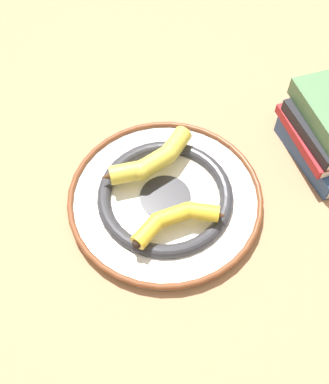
% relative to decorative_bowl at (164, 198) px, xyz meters
% --- Properties ---
extents(ground_plane, '(2.80, 2.80, 0.00)m').
position_rel_decorative_bowl_xyz_m(ground_plane, '(-0.00, -0.00, -0.02)').
color(ground_plane, '#A87A56').
extents(decorative_bowl, '(0.39, 0.39, 0.04)m').
position_rel_decorative_bowl_xyz_m(decorative_bowl, '(0.00, 0.00, 0.00)').
color(decorative_bowl, white).
rests_on(decorative_bowl, ground_plane).
extents(banana_a, '(0.12, 0.16, 0.03)m').
position_rel_decorative_bowl_xyz_m(banana_a, '(-0.06, 0.04, 0.03)').
color(banana_a, gold).
rests_on(banana_a, decorative_bowl).
extents(banana_b, '(0.10, 0.21, 0.04)m').
position_rel_decorative_bowl_xyz_m(banana_b, '(0.06, -0.03, 0.04)').
color(banana_b, gold).
rests_on(banana_b, decorative_bowl).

